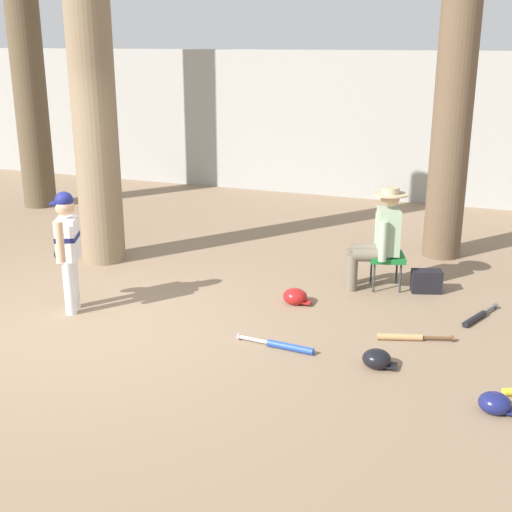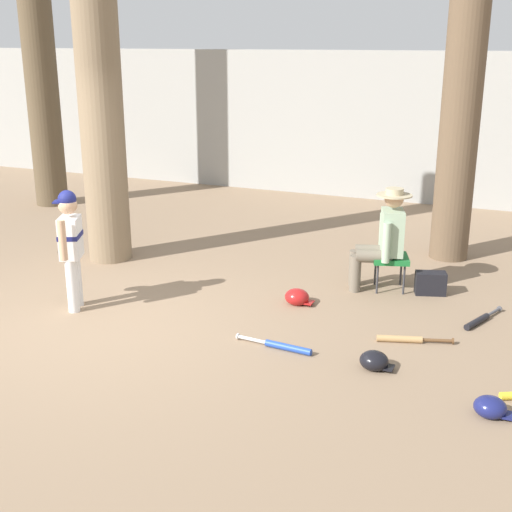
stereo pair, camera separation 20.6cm
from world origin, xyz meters
name	(u,v)px [view 2 (the right image)]	position (x,y,z in m)	size (l,w,h in m)	color
ground_plane	(92,326)	(0.00, 0.00, 0.00)	(60.00, 60.00, 0.00)	#897056
concrete_back_wall	(313,123)	(0.00, 6.97, 1.30)	(18.00, 0.36, 2.61)	#9E9E99
tree_near_player	(101,110)	(-1.14, 1.99, 1.94)	(0.94, 0.94, 4.84)	#7F6B51
tree_behind_spectator	(466,53)	(3.00, 3.79, 2.62)	(0.73, 0.73, 5.97)	brown
young_ballplayer	(70,242)	(-0.47, 0.35, 0.74)	(0.47, 0.55, 1.31)	white
folding_stool	(390,260)	(2.54, 2.25, 0.36)	(0.50, 0.50, 0.41)	#196B2D
seated_spectator	(383,236)	(2.45, 2.22, 0.64)	(0.68, 0.53, 1.20)	#6B6051
handbag_beside_stool	(430,283)	(3.01, 2.28, 0.13)	(0.34, 0.18, 0.26)	black
tree_far_left	(38,47)	(-3.91, 4.24, 2.67)	(0.75, 0.75, 6.06)	brown
bat_black_composite	(480,320)	(3.62, 1.62, 0.03)	(0.33, 0.68, 0.07)	black
bat_blue_youth	(282,346)	(1.97, 0.25, 0.03)	(0.78, 0.13, 0.07)	#2347AD
bat_wood_tan	(406,339)	(3.01, 0.86, 0.03)	(0.71, 0.28, 0.07)	tan
batting_helmet_black	(374,361)	(2.86, 0.20, 0.08)	(0.31, 0.24, 0.18)	black
batting_helmet_red	(297,297)	(1.71, 1.40, 0.08)	(0.32, 0.25, 0.18)	#A81919
batting_helmet_navy	(490,407)	(3.88, -0.23, 0.07)	(0.30, 0.23, 0.17)	navy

